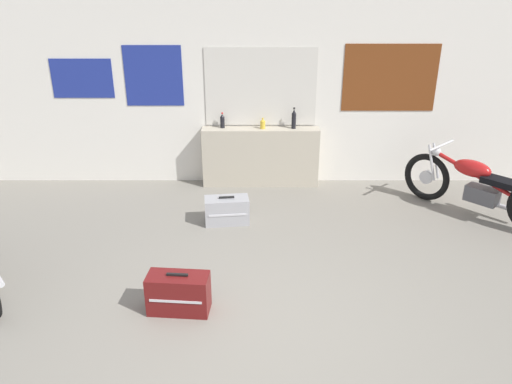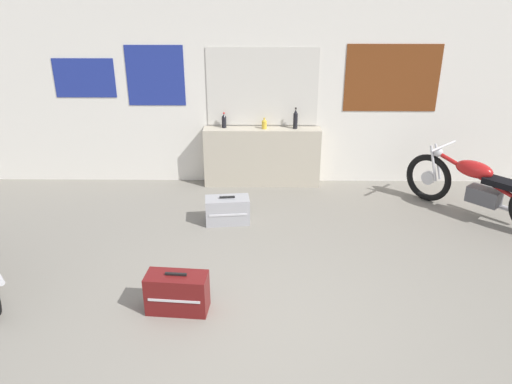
{
  "view_description": "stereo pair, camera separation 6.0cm",
  "coord_description": "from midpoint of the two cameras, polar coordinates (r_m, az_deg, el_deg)",
  "views": [
    {
      "loc": [
        -0.04,
        -3.64,
        3.0
      ],
      "look_at": [
        -0.04,
        1.63,
        0.7
      ],
      "focal_mm": 35.0,
      "sensor_mm": 36.0,
      "label": 1
    },
    {
      "loc": [
        0.02,
        -3.64,
        3.0
      ],
      "look_at": [
        -0.04,
        1.63,
        0.7
      ],
      "focal_mm": 35.0,
      "sensor_mm": 36.0,
      "label": 2
    }
  ],
  "objects": [
    {
      "name": "ground_plane",
      "position": [
        4.72,
        0.09,
        -15.93
      ],
      "size": [
        24.0,
        24.0,
        0.0
      ],
      "primitive_type": "plane",
      "color": "gray"
    },
    {
      "name": "wall_back",
      "position": [
        7.54,
        0.12,
        11.36
      ],
      "size": [
        10.0,
        0.07,
        2.8
      ],
      "color": "silver",
      "rests_on": "ground_plane"
    },
    {
      "name": "sill_counter",
      "position": [
        7.63,
        0.3,
        4.03
      ],
      "size": [
        1.76,
        0.28,
        0.9
      ],
      "color": "#B7AD99",
      "rests_on": "ground_plane"
    },
    {
      "name": "bottle_leftmost",
      "position": [
        7.53,
        -4.08,
        8.1
      ],
      "size": [
        0.07,
        0.07,
        0.23
      ],
      "color": "black",
      "rests_on": "sill_counter"
    },
    {
      "name": "bottle_left_center",
      "position": [
        7.48,
        0.55,
        7.79
      ],
      "size": [
        0.08,
        0.08,
        0.16
      ],
      "color": "gold",
      "rests_on": "sill_counter"
    },
    {
      "name": "bottle_center",
      "position": [
        7.49,
        4.12,
        8.3
      ],
      "size": [
        0.07,
        0.07,
        0.32
      ],
      "color": "black",
      "rests_on": "sill_counter"
    },
    {
      "name": "motorcycle_red",
      "position": [
        7.23,
        23.85,
        0.55
      ],
      "size": [
        1.55,
        1.64,
        0.87
      ],
      "color": "black",
      "rests_on": "ground_plane"
    },
    {
      "name": "hard_case_silver",
      "position": [
        6.54,
        -3.6,
        -2.1
      ],
      "size": [
        0.6,
        0.35,
        0.37
      ],
      "color": "#9E9EA3",
      "rests_on": "ground_plane"
    },
    {
      "name": "hard_case_darkred",
      "position": [
        4.94,
        -9.18,
        -11.35
      ],
      "size": [
        0.61,
        0.32,
        0.42
      ],
      "color": "maroon",
      "rests_on": "ground_plane"
    }
  ]
}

